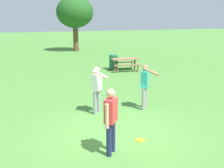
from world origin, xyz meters
TOP-DOWN VIEW (x-y plane):
  - ground_plane at (0.00, 0.00)m, footprint 120.00×120.00m
  - person_thrower at (1.89, 1.63)m, footprint 0.49×0.84m
  - person_catcher at (-0.49, -0.97)m, footprint 0.44×0.47m
  - person_bystander at (0.16, 1.85)m, footprint 0.47×0.84m
  - frisbee at (0.51, -0.63)m, footprint 0.24×0.24m
  - picnic_table_near at (4.36, 8.58)m, footprint 1.87×1.63m
  - trash_can_beside_table at (3.81, 9.14)m, footprint 0.59×0.59m
  - tree_far_right at (4.17, 19.74)m, footprint 3.61×3.61m

SIDE VIEW (x-z plane):
  - ground_plane at x=0.00m, z-range 0.00..0.00m
  - frisbee at x=0.51m, z-range 0.00..0.03m
  - trash_can_beside_table at x=3.81m, z-range 0.00..0.96m
  - picnic_table_near at x=4.36m, z-range 0.18..0.95m
  - person_catcher at x=-0.49m, z-range 0.12..1.76m
  - person_thrower at x=1.89m, z-range 0.14..1.78m
  - person_bystander at x=0.16m, z-range 0.14..1.78m
  - tree_far_right at x=4.17m, z-range 1.09..6.43m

